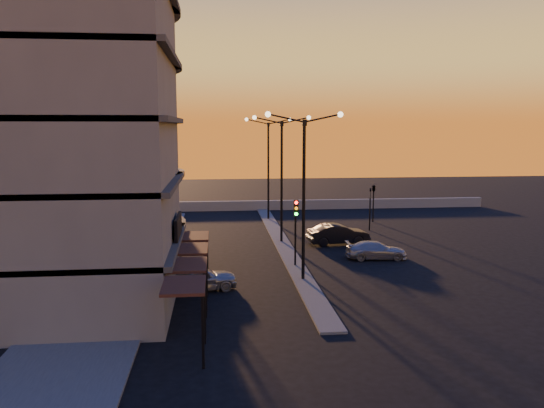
{
  "coord_description": "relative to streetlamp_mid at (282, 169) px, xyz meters",
  "views": [
    {
      "loc": [
        -4.84,
        -28.89,
        8.68
      ],
      "look_at": [
        -1.17,
        5.69,
        3.6
      ],
      "focal_mm": 35.0,
      "sensor_mm": 36.0,
      "label": 1
    }
  ],
  "objects": [
    {
      "name": "traffic_light_main",
      "position": [
        0.0,
        -7.13,
        -2.7
      ],
      "size": [
        0.28,
        0.44,
        4.25
      ],
      "color": "black",
      "rests_on": "ground"
    },
    {
      "name": "signal_east_a",
      "position": [
        8.0,
        4.0,
        -3.66
      ],
      "size": [
        0.13,
        0.16,
        3.6
      ],
      "color": "black",
      "rests_on": "ground"
    },
    {
      "name": "median",
      "position": [
        0.0,
        0.0,
        -5.53
      ],
      "size": [
        1.2,
        36.0,
        0.12
      ],
      "primitive_type": "cube",
      "color": "#535250",
      "rests_on": "ground"
    },
    {
      "name": "sidewalk_west",
      "position": [
        -10.5,
        -6.0,
        -5.53
      ],
      "size": [
        5.0,
        40.0,
        0.12
      ],
      "primitive_type": "cube",
      "color": "#535250",
      "rests_on": "ground"
    },
    {
      "name": "building",
      "position": [
        -14.0,
        -9.97,
        6.32
      ],
      "size": [
        14.35,
        17.08,
        25.0
      ],
      "color": "#6A655D",
      "rests_on": "ground"
    },
    {
      "name": "ground",
      "position": [
        0.0,
        -10.0,
        -5.59
      ],
      "size": [
        120.0,
        120.0,
        0.0
      ],
      "primitive_type": "plane",
      "color": "black",
      "rests_on": "ground"
    },
    {
      "name": "streetlamp_mid",
      "position": [
        0.0,
        0.0,
        0.0
      ],
      "size": [
        4.32,
        0.32,
        9.51
      ],
      "color": "black",
      "rests_on": "ground"
    },
    {
      "name": "parapet",
      "position": [
        2.0,
        16.0,
        -5.09
      ],
      "size": [
        44.0,
        0.5,
        1.0
      ],
      "primitive_type": "cube",
      "color": "slate",
      "rests_on": "ground"
    },
    {
      "name": "streetlamp_far",
      "position": [
        0.0,
        10.0,
        0.0
      ],
      "size": [
        4.32,
        0.32,
        9.51
      ],
      "color": "black",
      "rests_on": "ground"
    },
    {
      "name": "car_hatchback",
      "position": [
        -5.92,
        -11.23,
        -4.88
      ],
      "size": [
        4.48,
        2.6,
        1.43
      ],
      "primitive_type": "imported",
      "rotation": [
        0.0,
        0.0,
        1.8
      ],
      "color": "#999CA0",
      "rests_on": "ground"
    },
    {
      "name": "car_wagon",
      "position": [
        5.64,
        -5.53,
        -5.01
      ],
      "size": [
        4.13,
        1.93,
        1.17
      ],
      "primitive_type": "imported",
      "rotation": [
        0.0,
        0.0,
        1.5
      ],
      "color": "#9E9FA5",
      "rests_on": "ground"
    },
    {
      "name": "streetlamp_near",
      "position": [
        0.0,
        -10.0,
        0.0
      ],
      "size": [
        4.32,
        0.32,
        9.51
      ],
      "color": "black",
      "rests_on": "ground"
    },
    {
      "name": "signal_east_b",
      "position": [
        9.5,
        8.0,
        -2.49
      ],
      "size": [
        0.42,
        1.99,
        3.6
      ],
      "color": "black",
      "rests_on": "ground"
    },
    {
      "name": "car_sedan",
      "position": [
        4.16,
        -0.92,
        -4.84
      ],
      "size": [
        4.73,
        2.09,
        1.51
      ],
      "primitive_type": "imported",
      "rotation": [
        0.0,
        0.0,
        1.68
      ],
      "color": "black",
      "rests_on": "ground"
    }
  ]
}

